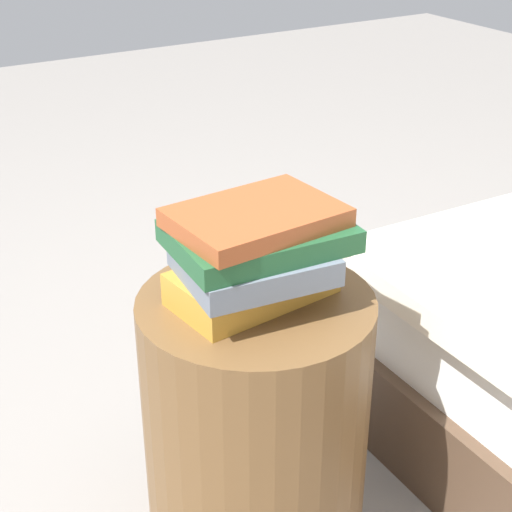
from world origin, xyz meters
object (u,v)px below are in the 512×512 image
object	(u,v)px
book_forest	(260,237)
book_rust	(254,217)
book_ochre	(251,283)
side_table	(256,424)
book_slate	(254,263)

from	to	relation	value
book_forest	book_rust	size ratio (longest dim) A/B	1.08
book_ochre	book_forest	bearing A→B (deg)	110.69
side_table	book_ochre	world-z (taller)	book_ochre
side_table	book_slate	size ratio (longest dim) A/B	2.27
side_table	book_slate	world-z (taller)	book_slate
side_table	book_forest	bearing A→B (deg)	146.17
book_forest	book_rust	world-z (taller)	book_rust
side_table	book_ochre	bearing A→B (deg)	-79.20
book_forest	book_rust	xyz separation A→B (m)	(0.01, -0.01, 0.03)
side_table	book_rust	distance (m)	0.42
book_forest	book_slate	bearing A→B (deg)	25.36
book_ochre	book_rust	size ratio (longest dim) A/B	1.03
book_ochre	book_rust	distance (m)	0.13
book_slate	book_rust	size ratio (longest dim) A/B	0.89
book_forest	side_table	bearing A→B (deg)	-30.30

